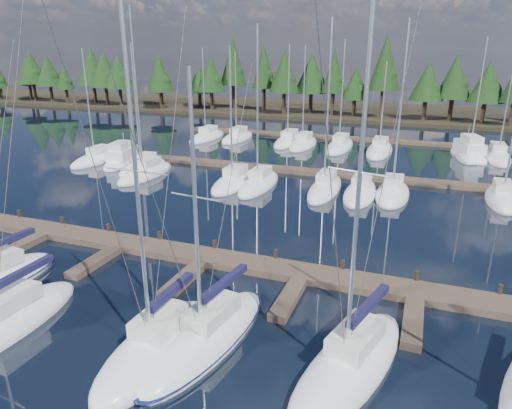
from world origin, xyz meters
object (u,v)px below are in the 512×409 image
at_px(front_sailboat_3, 157,346).
at_px(front_sailboat_5, 350,364).
at_px(front_sailboat_2, 5,323).
at_px(motor_yacht_right, 468,153).
at_px(main_dock, 203,261).
at_px(front_sailboat_4, 208,337).
at_px(motor_yacht_left, 122,159).

distance_m(front_sailboat_3, front_sailboat_5, 8.00).
bearing_deg(front_sailboat_2, front_sailboat_3, 7.66).
relative_size(front_sailboat_5, motor_yacht_right, 1.64).
xyz_separation_m(main_dock, front_sailboat_2, (-5.44, -9.15, 0.10)).
height_order(front_sailboat_2, front_sailboat_5, front_sailboat_2).
distance_m(front_sailboat_4, front_sailboat_5, 6.14).
xyz_separation_m(main_dock, front_sailboat_3, (1.98, -8.15, 0.09)).
xyz_separation_m(front_sailboat_3, front_sailboat_4, (1.68, 1.37, -0.02)).
height_order(main_dock, motor_yacht_left, motor_yacht_left).
relative_size(front_sailboat_3, motor_yacht_left, 1.72).
bearing_deg(front_sailboat_2, front_sailboat_5, 10.18).
relative_size(front_sailboat_3, front_sailboat_4, 1.17).
bearing_deg(front_sailboat_5, front_sailboat_4, -176.57).
bearing_deg(motor_yacht_left, front_sailboat_2, -63.11).
xyz_separation_m(front_sailboat_2, motor_yacht_right, (21.98, 45.92, 0.17)).
distance_m(front_sailboat_3, front_sailboat_4, 2.17).
distance_m(front_sailboat_2, motor_yacht_right, 50.91).
xyz_separation_m(front_sailboat_5, motor_yacht_left, (-29.82, 26.04, 0.15)).
bearing_deg(motor_yacht_right, main_dock, -114.22).
xyz_separation_m(front_sailboat_2, front_sailboat_4, (9.10, 2.37, -0.03)).
height_order(front_sailboat_3, front_sailboat_4, front_sailboat_3).
relative_size(front_sailboat_4, motor_yacht_right, 1.35).
distance_m(main_dock, front_sailboat_4, 7.71).
bearing_deg(motor_yacht_right, motor_yacht_left, -154.87).
height_order(front_sailboat_3, motor_yacht_left, front_sailboat_3).
height_order(front_sailboat_2, motor_yacht_right, front_sailboat_2).
bearing_deg(motor_yacht_right, front_sailboat_5, -98.88).
height_order(front_sailboat_3, motor_yacht_right, front_sailboat_3).
distance_m(front_sailboat_4, motor_yacht_left, 35.48).
distance_m(motor_yacht_left, motor_yacht_right, 40.39).
bearing_deg(front_sailboat_3, motor_yacht_right, 72.05).
xyz_separation_m(front_sailboat_3, front_sailboat_5, (7.81, 1.74, 0.00)).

